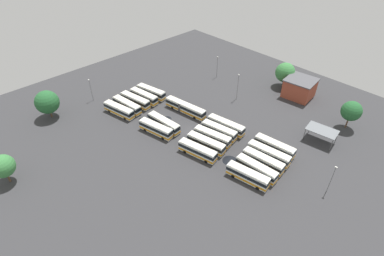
% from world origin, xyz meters
% --- Properties ---
extents(ground_plane, '(127.22, 127.22, 0.00)m').
position_xyz_m(ground_plane, '(0.00, 0.00, 0.00)').
color(ground_plane, '#333335').
extents(bus_row0_slot0, '(11.91, 4.69, 3.45)m').
position_xyz_m(bus_row0_slot0, '(-23.00, -10.66, 1.83)').
color(bus_row0_slot0, silver).
rests_on(bus_row0_slot0, ground_plane).
extents(bus_row0_slot1, '(11.96, 3.72, 3.45)m').
position_xyz_m(bus_row0_slot1, '(-23.53, -7.17, 1.83)').
color(bus_row0_slot1, silver).
rests_on(bus_row0_slot1, ground_plane).
extents(bus_row0_slot2, '(12.00, 4.39, 3.45)m').
position_xyz_m(bus_row0_slot2, '(-24.11, -3.38, 1.83)').
color(bus_row0_slot2, silver).
rests_on(bus_row0_slot2, ground_plane).
extents(bus_row0_slot3, '(11.62, 4.01, 3.45)m').
position_xyz_m(bus_row0_slot3, '(-24.13, 0.33, 1.83)').
color(bus_row0_slot3, silver).
rests_on(bus_row0_slot3, ground_plane).
extents(bus_row0_slot4, '(11.81, 4.64, 3.45)m').
position_xyz_m(bus_row0_slot4, '(-24.74, 3.99, 1.83)').
color(bus_row0_slot4, silver).
rests_on(bus_row0_slot4, ground_plane).
extents(bus_row1_slot0, '(11.60, 4.67, 3.45)m').
position_xyz_m(bus_row1_slot0, '(-6.66, -8.21, 1.83)').
color(bus_row1_slot0, silver).
rests_on(bus_row1_slot0, ground_plane).
extents(bus_row1_slot1, '(12.04, 3.29, 3.45)m').
position_xyz_m(bus_row1_slot1, '(-7.14, -4.70, 1.83)').
color(bus_row1_slot1, silver).
rests_on(bus_row1_slot1, ground_plane).
extents(bus_row1_slot4, '(15.51, 4.56, 3.45)m').
position_xyz_m(bus_row1_slot4, '(-8.88, 5.88, 1.83)').
color(bus_row1_slot4, silver).
rests_on(bus_row1_slot4, ground_plane).
extents(bus_row2_slot0, '(11.60, 4.73, 3.45)m').
position_xyz_m(bus_row2_slot0, '(9.10, -6.14, 1.83)').
color(bus_row2_slot0, silver).
rests_on(bus_row2_slot0, ground_plane).
extents(bus_row2_slot1, '(11.80, 4.69, 3.45)m').
position_xyz_m(bus_row2_slot1, '(8.60, -2.26, 1.83)').
color(bus_row2_slot1, silver).
rests_on(bus_row2_slot1, ground_plane).
extents(bus_row2_slot2, '(11.68, 4.76, 3.45)m').
position_xyz_m(bus_row2_slot2, '(7.79, 1.24, 1.83)').
color(bus_row2_slot2, silver).
rests_on(bus_row2_slot2, ground_plane).
extents(bus_row2_slot3, '(11.46, 4.32, 3.45)m').
position_xyz_m(bus_row2_slot3, '(7.24, 4.76, 1.83)').
color(bus_row2_slot3, silver).
rests_on(bus_row2_slot3, ground_plane).
extents(bus_row2_slot4, '(12.36, 4.28, 3.45)m').
position_xyz_m(bus_row2_slot4, '(6.94, 8.20, 1.83)').
color(bus_row2_slot4, silver).
rests_on(bus_row2_slot4, ground_plane).
extents(bus_row3_slot0, '(11.45, 4.39, 3.45)m').
position_xyz_m(bus_row3_slot0, '(24.48, -3.66, 1.83)').
color(bus_row3_slot0, silver).
rests_on(bus_row3_slot0, ground_plane).
extents(bus_row3_slot1, '(11.46, 3.30, 3.45)m').
position_xyz_m(bus_row3_slot1, '(24.56, -0.16, 1.83)').
color(bus_row3_slot1, silver).
rests_on(bus_row3_slot1, ground_plane).
extents(bus_row3_slot2, '(11.61, 3.75, 3.45)m').
position_xyz_m(bus_row3_slot2, '(24.05, 3.45, 1.83)').
color(bus_row3_slot2, silver).
rests_on(bus_row3_slot2, ground_plane).
extents(bus_row3_slot3, '(12.23, 4.08, 3.45)m').
position_xyz_m(bus_row3_slot3, '(23.41, 6.86, 1.83)').
color(bus_row3_slot3, silver).
rests_on(bus_row3_slot3, ground_plane).
extents(bus_row3_slot4, '(11.84, 3.83, 3.45)m').
position_xyz_m(bus_row3_slot4, '(22.82, 10.58, 1.83)').
color(bus_row3_slot4, silver).
rests_on(bus_row3_slot4, ground_plane).
extents(depot_building, '(10.95, 10.57, 6.80)m').
position_xyz_m(depot_building, '(11.63, 42.27, 3.42)').
color(depot_building, '#99422D').
rests_on(depot_building, ground_plane).
extents(maintenance_shelter, '(9.13, 6.30, 4.09)m').
position_xyz_m(maintenance_shelter, '(29.35, 24.31, 3.85)').
color(maintenance_shelter, slate).
rests_on(maintenance_shelter, ground_plane).
extents(lamp_post_near_entrance, '(0.56, 0.28, 8.71)m').
position_xyz_m(lamp_post_near_entrance, '(-18.49, 31.87, 4.77)').
color(lamp_post_near_entrance, slate).
rests_on(lamp_post_near_entrance, ground_plane).
extents(lamp_post_far_corner, '(0.56, 0.28, 8.18)m').
position_xyz_m(lamp_post_far_corner, '(-37.05, -12.45, 4.51)').
color(lamp_post_far_corner, slate).
rests_on(lamp_post_far_corner, ground_plane).
extents(lamp_post_by_building, '(0.56, 0.28, 9.71)m').
position_xyz_m(lamp_post_by_building, '(-2.44, 24.78, 5.28)').
color(lamp_post_by_building, slate).
rests_on(lamp_post_by_building, ground_plane).
extents(lamp_post_mid_lot, '(0.56, 0.28, 8.33)m').
position_xyz_m(lamp_post_mid_lot, '(40.16, 7.69, 4.58)').
color(lamp_post_mid_lot, slate).
rests_on(lamp_post_mid_lot, ground_plane).
extents(tree_north_edge, '(7.19, 7.19, 9.37)m').
position_xyz_m(tree_north_edge, '(3.79, 44.56, 5.77)').
color(tree_north_edge, brown).
rests_on(tree_north_edge, ground_plane).
extents(tree_west_edge, '(7.47, 7.47, 9.42)m').
position_xyz_m(tree_west_edge, '(-37.29, -27.39, 5.68)').
color(tree_west_edge, brown).
rests_on(tree_west_edge, ground_plane).
extents(tree_northeast, '(5.84, 5.84, 8.24)m').
position_xyz_m(tree_northeast, '(-17.03, -47.12, 5.30)').
color(tree_northeast, brown).
rests_on(tree_northeast, ground_plane).
extents(tree_northwest, '(6.08, 6.08, 9.21)m').
position_xyz_m(tree_northwest, '(31.88, 36.39, 6.16)').
color(tree_northwest, brown).
rests_on(tree_northwest, ground_plane).
extents(puddle_centre_drain, '(4.07, 4.07, 0.01)m').
position_xyz_m(puddle_centre_drain, '(16.67, -1.22, 0.00)').
color(puddle_centre_drain, black).
rests_on(puddle_centre_drain, ground_plane).
extents(puddle_back_corner, '(2.65, 2.65, 0.01)m').
position_xyz_m(puddle_back_corner, '(-1.96, 7.91, 0.00)').
color(puddle_back_corner, black).
rests_on(puddle_back_corner, ground_plane).
extents(puddle_near_shelter, '(2.84, 2.84, 0.01)m').
position_xyz_m(puddle_near_shelter, '(-15.51, -3.39, 0.00)').
color(puddle_near_shelter, black).
rests_on(puddle_near_shelter, ground_plane).
extents(puddle_between_rows, '(2.79, 2.79, 0.01)m').
position_xyz_m(puddle_between_rows, '(-15.32, -6.97, 0.00)').
color(puddle_between_rows, black).
rests_on(puddle_between_rows, ground_plane).
extents(puddle_front_lane, '(3.23, 3.23, 0.01)m').
position_xyz_m(puddle_front_lane, '(-10.34, -1.10, 0.00)').
color(puddle_front_lane, black).
rests_on(puddle_front_lane, ground_plane).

